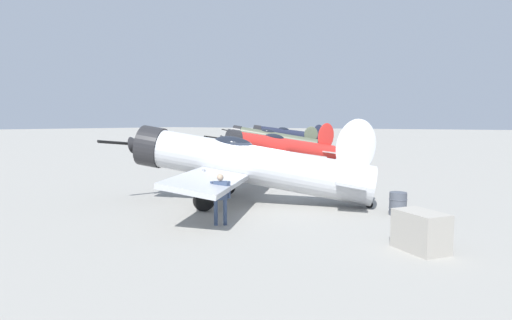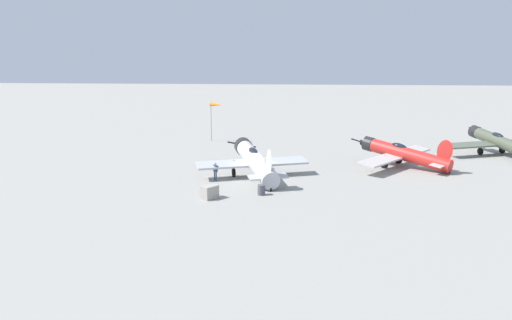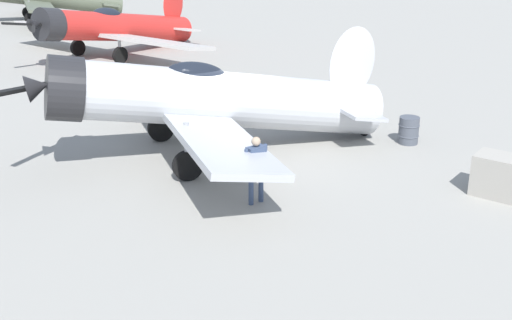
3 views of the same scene
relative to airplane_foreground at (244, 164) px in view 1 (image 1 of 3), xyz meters
The scene contains 8 objects.
ground_plane 1.71m from the airplane_foreground, 112.73° to the left, with size 400.00×400.00×0.00m, color gray.
airplane_foreground is the anchor object (origin of this frame).
airplane_mid_apron 15.67m from the airplane_foreground, 155.28° to the right, with size 9.67×11.60×3.37m.
airplane_far_line 30.04m from the airplane_foreground, 151.15° to the right, with size 12.63×10.67×3.02m.
airplane_outer_stand 44.19m from the airplane_foreground, 153.43° to the right, with size 10.80×10.91×3.08m.
ground_crew_mechanic 3.70m from the airplane_foreground, 22.67° to the left, with size 0.47×0.52×1.67m.
equipment_crate 7.93m from the airplane_foreground, 70.27° to the left, with size 1.44×1.56×1.02m.
fuel_drum 6.09m from the airplane_foreground, 102.19° to the left, with size 0.64×0.64×0.83m.
Camera 1 is at (13.94, 9.08, 3.31)m, focal length 29.08 mm.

